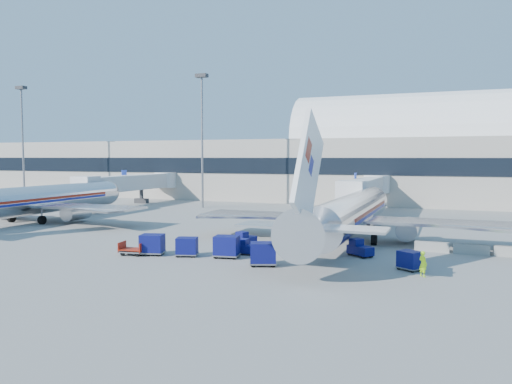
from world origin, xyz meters
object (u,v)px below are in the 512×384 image
at_px(tug_right, 360,248).
at_px(cart_train_a, 227,246).
at_px(mast_far_west, 22,126).
at_px(jetbridge_near, 367,188).
at_px(barrier_near, 432,247).
at_px(cart_solo_far, 410,260).
at_px(mast_west, 202,121).
at_px(airliner_main, 350,213).
at_px(barrier_mid, 471,249).
at_px(cart_train_c, 152,244).
at_px(jetbridge_mid, 134,183).
at_px(ramp_worker, 423,264).
at_px(airliner_mid, 32,200).
at_px(cart_open_red, 133,250).
at_px(tug_lead, 247,247).
at_px(cart_train_b, 187,246).
at_px(tug_left, 245,239).
at_px(cart_solo_near, 263,253).

height_order(tug_right, cart_train_a, cart_train_a).
bearing_deg(mast_far_west, cart_train_a, -31.18).
xyz_separation_m(jetbridge_near, barrier_near, (10.40, -28.81, -3.48)).
bearing_deg(cart_solo_far, mast_west, 168.09).
bearing_deg(airliner_main, tug_right, -72.45).
relative_size(barrier_mid, cart_train_c, 1.25).
xyz_separation_m(jetbridge_mid, barrier_mid, (55.70, -28.81, -3.48)).
xyz_separation_m(cart_train_c, ramp_worker, (22.64, 0.24, -0.03)).
relative_size(mast_far_west, tug_right, 8.97).
xyz_separation_m(airliner_mid, mast_far_west, (-28.00, 25.49, 11.87)).
relative_size(airliner_main, barrier_near, 12.42).
bearing_deg(jetbridge_near, cart_open_red, -109.33).
bearing_deg(jetbridge_near, tug_lead, -97.57).
height_order(barrier_mid, cart_train_c, cart_train_c).
height_order(cart_train_b, cart_train_c, cart_train_c).
height_order(airliner_mid, jetbridge_mid, airliner_mid).
distance_m(jetbridge_near, cart_train_c, 41.47).
xyz_separation_m(airliner_main, tug_left, (-8.99, -6.17, -2.26)).
relative_size(cart_train_a, cart_open_red, 1.03).
distance_m(barrier_near, ramp_worker, 10.39).
bearing_deg(cart_train_a, cart_solo_far, -6.13).
bearing_deg(mast_west, airliner_mid, -115.21).
height_order(cart_solo_far, ramp_worker, ramp_worker).
relative_size(mast_west, tug_left, 9.05).
distance_m(cart_train_c, ramp_worker, 22.64).
height_order(cart_solo_near, cart_solo_far, cart_solo_near).
bearing_deg(ramp_worker, jetbridge_mid, 5.36).
relative_size(barrier_near, ramp_worker, 1.60).
distance_m(cart_train_a, cart_train_b, 3.53).
bearing_deg(cart_solo_far, cart_train_a, -143.97).
height_order(jetbridge_near, cart_train_b, jetbridge_near).
bearing_deg(ramp_worker, cart_train_c, 42.90).
bearing_deg(tug_left, barrier_mid, -60.29).
xyz_separation_m(tug_left, cart_train_c, (-5.92, -6.95, 0.30)).
distance_m(tug_right, cart_solo_far, 6.05).
relative_size(cart_train_c, cart_solo_far, 1.14).
distance_m(mast_far_west, cart_solo_near, 77.75).
height_order(airliner_main, cart_train_c, airliner_main).
xyz_separation_m(mast_far_west, tug_lead, (62.79, -35.38, -14.16)).
height_order(cart_train_a, cart_solo_far, cart_train_a).
bearing_deg(airliner_main, ramp_worker, -59.01).
bearing_deg(mast_west, cart_solo_near, -56.69).
bearing_deg(barrier_mid, airliner_main, 167.50).
distance_m(mast_west, cart_train_b, 44.45).
xyz_separation_m(mast_west, cart_open_red, (13.53, -39.29, -14.38)).
bearing_deg(mast_far_west, tug_left, -27.43).
xyz_separation_m(cart_train_c, cart_solo_far, (21.60, 2.06, -0.18)).
bearing_deg(airliner_mid, tug_lead, -15.87).
height_order(mast_far_west, cart_open_red, mast_far_west).
relative_size(jetbridge_mid, cart_train_c, 11.46).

